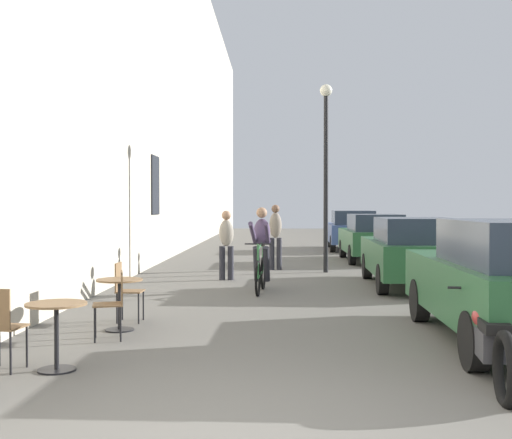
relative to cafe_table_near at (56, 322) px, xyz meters
name	(u,v)px	position (x,y,z in m)	size (l,w,h in m)	color
ground_plane	(235,437)	(2.01, -1.88, -0.52)	(88.00, 88.00, 0.00)	#5B5954
building_facade_left	(147,47)	(-1.44, 12.12, 5.88)	(0.54, 68.00, 12.80)	#B7AD99
cafe_table_near	(56,322)	(0.00, 0.00, 0.00)	(0.64, 0.64, 0.72)	black
cafe_chair_near_toward_street	(1,323)	(-0.56, -0.08, 0.00)	(0.43, 0.43, 0.89)	black
cafe_table_mid	(119,293)	(0.13, 2.20, 0.00)	(0.64, 0.64, 0.72)	black
cafe_chair_mid_toward_street	(114,300)	(0.21, 1.59, 0.00)	(0.46, 0.46, 0.89)	black
cafe_chair_mid_toward_wall	(125,287)	(0.06, 2.87, 0.00)	(0.39, 0.39, 0.89)	black
cyclist_on_bicycle	(261,252)	(2.02, 6.37, 0.29)	(0.52, 1.76, 1.74)	black
pedestrian_near	(226,241)	(1.16, 8.33, 0.39)	(0.38, 0.30, 1.63)	#26262D
pedestrian_mid	(275,233)	(2.31, 10.75, 0.48)	(0.38, 0.29, 1.77)	#26262D
street_lamp	(326,153)	(3.63, 10.13, 2.59)	(0.32, 0.32, 4.90)	black
parked_car_nearest	(512,280)	(5.28, 1.42, 0.29)	(1.96, 4.46, 1.57)	#23512D
parked_car_second	(412,251)	(5.24, 7.16, 0.25)	(1.89, 4.25, 1.49)	#23512D
parked_car_third	(373,237)	(5.35, 13.45, 0.25)	(1.78, 4.17, 1.48)	#23512D
parked_car_fourth	(352,230)	(5.31, 18.65, 0.28)	(1.96, 4.41, 1.55)	#384C84
parked_motorcycle	(489,341)	(4.42, -0.30, -0.12)	(0.62, 2.14, 0.92)	black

